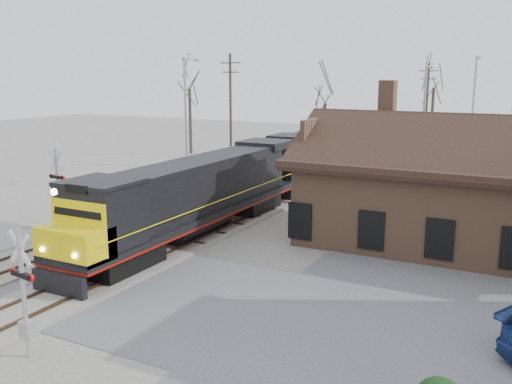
% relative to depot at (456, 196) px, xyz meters
% --- Properties ---
extents(ground, '(140.00, 140.00, 0.00)m').
position_rel_depot_xyz_m(ground, '(-11.99, -12.00, -2.41)').
color(ground, '#AAA59A').
rests_on(ground, ground).
extents(road, '(60.00, 9.00, 0.03)m').
position_rel_depot_xyz_m(road, '(-11.99, -12.00, -2.39)').
color(road, '#5C5C61').
rests_on(road, ground).
extents(track_main, '(3.40, 90.00, 0.24)m').
position_rel_depot_xyz_m(track_main, '(-11.99, 3.00, -2.34)').
color(track_main, '#AAA59A').
rests_on(track_main, ground).
extents(track_siding, '(3.40, 90.00, 0.24)m').
position_rel_depot_xyz_m(track_siding, '(-16.49, 3.00, -2.34)').
color(track_siding, '#AAA59A').
rests_on(track_siding, ground).
extents(depot, '(15.20, 9.31, 7.90)m').
position_rel_depot_xyz_m(depot, '(0.00, 0.00, 0.00)').
color(depot, '#865E45').
rests_on(depot, ground).
extents(locomotive_lead, '(2.78, 18.60, 4.12)m').
position_rel_depot_xyz_m(locomotive_lead, '(-11.99, -5.31, -0.24)').
color(locomotive_lead, black).
rests_on(locomotive_lead, ground).
extents(locomotive_trailing, '(2.78, 18.60, 3.90)m').
position_rel_depot_xyz_m(locomotive_trailing, '(-11.99, 13.57, -0.24)').
color(locomotive_trailing, black).
rests_on(locomotive_trailing, ground).
extents(crossbuck_near, '(1.13, 0.30, 3.95)m').
position_rel_depot_xyz_m(crossbuck_near, '(-9.31, -17.78, -0.54)').
color(crossbuck_near, '#A5A8AD').
rests_on(crossbuck_near, ground).
extents(crossbuck_far, '(1.25, 0.33, 4.37)m').
position_rel_depot_xyz_m(crossbuck_far, '(-19.30, -6.99, -0.38)').
color(crossbuck_far, '#A5A8AD').
rests_on(crossbuck_far, ground).
extents(streetlight_a, '(0.25, 2.04, 9.33)m').
position_rel_depot_xyz_m(streetlight_a, '(-19.88, 6.09, 2.80)').
color(streetlight_a, '#A5A8AD').
rests_on(streetlight_a, ground).
extents(streetlight_b, '(0.25, 2.04, 8.81)m').
position_rel_depot_xyz_m(streetlight_b, '(-4.37, 12.98, 2.53)').
color(streetlight_b, '#A5A8AD').
rests_on(streetlight_b, ground).
extents(streetlight_c, '(0.25, 2.04, 9.66)m').
position_rel_depot_xyz_m(streetlight_c, '(-2.39, 23.25, 2.97)').
color(streetlight_c, '#A5A8AD').
rests_on(streetlight_c, ground).
extents(utility_pole_a, '(2.00, 0.24, 9.90)m').
position_rel_depot_xyz_m(utility_pole_a, '(-21.90, 15.86, 2.77)').
color(utility_pole_a, '#382D23').
rests_on(utility_pole_a, ground).
extents(utility_pole_b, '(2.00, 0.24, 9.23)m').
position_rel_depot_xyz_m(utility_pole_b, '(-8.05, 32.33, 2.43)').
color(utility_pole_b, '#382D23').
rests_on(utility_pole_b, ground).
extents(tree_a, '(4.43, 4.43, 10.86)m').
position_rel_depot_xyz_m(tree_a, '(-29.44, 20.55, 5.33)').
color(tree_a, '#382D23').
rests_on(tree_a, ground).
extents(tree_b, '(3.53, 3.53, 8.65)m').
position_rel_depot_xyz_m(tree_b, '(-16.36, 24.84, 3.74)').
color(tree_b, '#382D23').
rests_on(tree_b, ground).
extents(tree_c, '(4.46, 4.46, 10.92)m').
position_rel_depot_xyz_m(tree_c, '(-7.75, 33.95, 5.37)').
color(tree_c, '#382D23').
rests_on(tree_c, ground).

